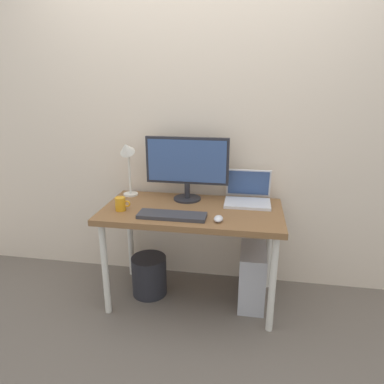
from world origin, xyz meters
TOP-DOWN VIEW (x-y plane):
  - ground_plane at (0.00, 0.00)m, footprint 6.00×6.00m
  - back_wall at (0.00, 0.37)m, footprint 4.40×0.04m
  - desk at (0.00, 0.00)m, footprint 1.23×0.63m
  - monitor at (-0.07, 0.18)m, footprint 0.60×0.20m
  - laptop at (0.37, 0.20)m, footprint 0.32×0.27m
  - desk_lamp at (-0.51, 0.18)m, footprint 0.11×0.16m
  - keyboard at (-0.10, -0.17)m, footprint 0.44×0.14m
  - mouse at (0.20, -0.19)m, footprint 0.06×0.09m
  - coffee_mug at (-0.47, -0.11)m, footprint 0.11×0.07m
  - computer_tower at (0.43, 0.03)m, footprint 0.18×0.36m
  - wastebasket at (-0.33, 0.01)m, footprint 0.26×0.26m

SIDE VIEW (x-z plane):
  - ground_plane at x=0.00m, z-range 0.00..0.00m
  - wastebasket at x=-0.33m, z-range 0.00..0.30m
  - computer_tower at x=0.43m, z-range 0.00..0.42m
  - desk at x=0.00m, z-range 0.29..1.00m
  - keyboard at x=-0.10m, z-range 0.71..0.74m
  - mouse at x=0.20m, z-range 0.71..0.75m
  - coffee_mug at x=-0.47m, z-range 0.71..0.81m
  - laptop at x=0.37m, z-range 0.66..0.89m
  - monitor at x=-0.07m, z-range 0.75..1.21m
  - desk_lamp at x=-0.51m, z-range 0.80..1.24m
  - back_wall at x=0.00m, z-range 0.00..2.60m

